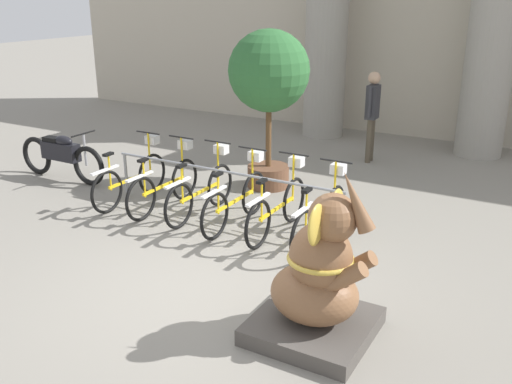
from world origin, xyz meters
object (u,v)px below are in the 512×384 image
(bicycle_3, at_px, (237,199))
(bicycle_1, at_px, (165,184))
(bicycle_4, at_px, (278,206))
(person_pedestrian, at_px, (372,108))
(bicycle_0, at_px, (132,178))
(potted_tree, at_px, (269,79))
(bicycle_2, at_px, (202,190))
(motorcycle, at_px, (62,155))
(bicycle_5, at_px, (321,216))
(elephant_statue, at_px, (319,281))

(bicycle_3, bearing_deg, bicycle_1, 178.95)
(bicycle_4, distance_m, person_pedestrian, 4.20)
(bicycle_0, distance_m, potted_tree, 2.80)
(bicycle_2, relative_size, bicycle_4, 1.00)
(bicycle_1, bearing_deg, motorcycle, 174.76)
(bicycle_2, bearing_deg, motorcycle, 176.66)
(bicycle_0, relative_size, potted_tree, 0.65)
(person_pedestrian, bearing_deg, potted_tree, -113.48)
(bicycle_0, relative_size, motorcycle, 0.86)
(bicycle_1, height_order, bicycle_4, same)
(motorcycle, distance_m, person_pedestrian, 6.01)
(bicycle_2, distance_m, bicycle_5, 2.02)
(bicycle_5, bearing_deg, potted_tree, 134.99)
(bicycle_3, height_order, elephant_statue, elephant_statue)
(bicycle_0, bearing_deg, bicycle_3, -0.15)
(bicycle_0, height_order, bicycle_4, same)
(bicycle_3, distance_m, person_pedestrian, 4.28)
(bicycle_1, height_order, motorcycle, bicycle_1)
(bicycle_0, distance_m, bicycle_5, 3.36)
(elephant_statue, bearing_deg, motorcycle, 159.34)
(potted_tree, bearing_deg, bicycle_0, -131.53)
(motorcycle, bearing_deg, potted_tree, 23.73)
(bicycle_2, distance_m, bicycle_4, 1.34)
(bicycle_2, xyz_separation_m, potted_tree, (0.23, 1.71, 1.48))
(motorcycle, relative_size, potted_tree, 0.76)
(bicycle_1, xyz_separation_m, potted_tree, (0.90, 1.76, 1.48))
(bicycle_0, xyz_separation_m, bicycle_1, (0.67, 0.02, 0.00))
(elephant_statue, height_order, person_pedestrian, person_pedestrian)
(bicycle_5, relative_size, person_pedestrian, 0.98)
(person_pedestrian, height_order, potted_tree, potted_tree)
(bicycle_0, relative_size, bicycle_1, 1.00)
(bicycle_5, height_order, person_pedestrian, person_pedestrian)
(bicycle_2, bearing_deg, person_pedestrian, 72.78)
(bicycle_0, relative_size, elephant_statue, 0.98)
(bicycle_5, xyz_separation_m, motorcycle, (-5.25, 0.26, 0.05))
(bicycle_1, relative_size, potted_tree, 0.65)
(bicycle_1, distance_m, bicycle_3, 1.34)
(potted_tree, bearing_deg, elephant_statue, -55.36)
(bicycle_3, xyz_separation_m, elephant_statue, (2.21, -2.05, 0.20))
(bicycle_1, bearing_deg, potted_tree, 62.80)
(bicycle_2, height_order, bicycle_4, same)
(bicycle_2, height_order, potted_tree, potted_tree)
(bicycle_4, bearing_deg, bicycle_3, -176.74)
(bicycle_0, distance_m, bicycle_2, 1.34)
(bicycle_2, bearing_deg, bicycle_3, -6.02)
(elephant_statue, distance_m, motorcycle, 6.54)
(bicycle_2, distance_m, motorcycle, 3.24)
(bicycle_3, bearing_deg, bicycle_5, 0.12)
(bicycle_0, xyz_separation_m, person_pedestrian, (2.62, 4.18, 0.69))
(bicycle_1, xyz_separation_m, bicycle_4, (2.01, 0.01, 0.00))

